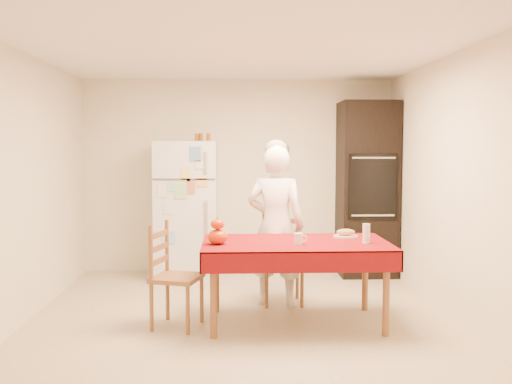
{
  "coord_description": "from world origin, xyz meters",
  "views": [
    {
      "loc": [
        -0.07,
        -5.22,
        1.62
      ],
      "look_at": [
        0.15,
        0.2,
        1.2
      ],
      "focal_mm": 40.0,
      "sensor_mm": 36.0,
      "label": 1
    }
  ],
  "objects": [
    {
      "name": "refrigerator",
      "position": [
        -0.65,
        1.88,
        0.85
      ],
      "size": [
        0.75,
        0.74,
        1.7
      ],
      "color": "white",
      "rests_on": "floor"
    },
    {
      "name": "chair_left",
      "position": [
        -0.64,
        -0.12,
        0.51
      ],
      "size": [
        0.5,
        0.52,
        0.95
      ],
      "rotation": [
        0.0,
        0.0,
        1.28
      ],
      "color": "brown",
      "rests_on": "floor"
    },
    {
      "name": "pumpkin_upper",
      "position": [
        -0.21,
        -0.18,
        0.94
      ],
      "size": [
        0.12,
        0.12,
        0.09
      ],
      "primitive_type": "ellipsoid",
      "color": "#CD4604",
      "rests_on": "pumpkin_lower"
    },
    {
      "name": "bread_loaf",
      "position": [
        1.01,
        0.17,
        0.81
      ],
      "size": [
        0.18,
        0.1,
        0.06
      ],
      "primitive_type": "ellipsoid",
      "color": "#AA7C54",
      "rests_on": "bread_plate"
    },
    {
      "name": "wine_glass",
      "position": [
        1.13,
        -0.17,
        0.85
      ],
      "size": [
        0.07,
        0.07,
        0.18
      ],
      "primitive_type": "cylinder",
      "color": "silver",
      "rests_on": "dining_table"
    },
    {
      "name": "chair_far",
      "position": [
        0.44,
        0.67,
        0.51
      ],
      "size": [
        0.43,
        0.41,
        0.95
      ],
      "rotation": [
        0.0,
        0.0,
        0.03
      ],
      "color": "brown",
      "rests_on": "floor"
    },
    {
      "name": "oven_cabinet",
      "position": [
        1.63,
        1.93,
        1.1
      ],
      "size": [
        0.7,
        0.62,
        2.2
      ],
      "color": "black",
      "rests_on": "floor"
    },
    {
      "name": "dining_table",
      "position": [
        0.5,
        -0.07,
        0.69
      ],
      "size": [
        1.7,
        1.0,
        0.76
      ],
      "color": "brown",
      "rests_on": "floor"
    },
    {
      "name": "floor",
      "position": [
        0.0,
        0.0,
        0.0
      ],
      "size": [
        4.5,
        4.5,
        0.0
      ],
      "primitive_type": "plane",
      "color": "tan",
      "rests_on": "ground"
    },
    {
      "name": "spice_jar_right",
      "position": [
        -0.38,
        1.93,
        1.75
      ],
      "size": [
        0.05,
        0.05,
        0.1
      ],
      "primitive_type": "cylinder",
      "color": "#93491A",
      "rests_on": "refrigerator"
    },
    {
      "name": "spice_jar_left",
      "position": [
        -0.52,
        1.93,
        1.75
      ],
      "size": [
        0.05,
        0.05,
        0.1
      ],
      "primitive_type": "cylinder",
      "color": "brown",
      "rests_on": "refrigerator"
    },
    {
      "name": "bread_plate",
      "position": [
        1.01,
        0.17,
        0.77
      ],
      "size": [
        0.24,
        0.24,
        0.02
      ],
      "primitive_type": "cylinder",
      "color": "white",
      "rests_on": "dining_table"
    },
    {
      "name": "seated_woman",
      "position": [
        0.37,
        0.57,
        0.82
      ],
      "size": [
        0.69,
        0.55,
        1.64
      ],
      "primitive_type": "imported",
      "rotation": [
        0.0,
        0.0,
        2.86
      ],
      "color": "white",
      "rests_on": "floor"
    },
    {
      "name": "coffee_mug",
      "position": [
        0.51,
        -0.21,
        0.81
      ],
      "size": [
        0.08,
        0.08,
        0.1
      ],
      "primitive_type": "cylinder",
      "color": "white",
      "rests_on": "dining_table"
    },
    {
      "name": "spice_jar_mid",
      "position": [
        -0.47,
        1.93,
        1.75
      ],
      "size": [
        0.05,
        0.05,
        0.1
      ],
      "primitive_type": "cylinder",
      "color": "brown",
      "rests_on": "refrigerator"
    },
    {
      "name": "pumpkin_lower",
      "position": [
        -0.21,
        -0.18,
        0.83
      ],
      "size": [
        0.18,
        0.18,
        0.13
      ],
      "primitive_type": "ellipsoid",
      "color": "#CA3704",
      "rests_on": "dining_table"
    },
    {
      "name": "room_shell",
      "position": [
        0.0,
        0.0,
        1.62
      ],
      "size": [
        4.02,
        4.52,
        2.51
      ],
      "color": "#F1E7CB",
      "rests_on": "ground"
    }
  ]
}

